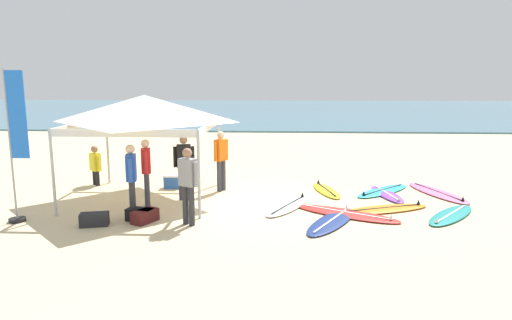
{
  "coord_description": "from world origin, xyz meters",
  "views": [
    {
      "loc": [
        1.11,
        -11.37,
        3.2
      ],
      "look_at": [
        0.43,
        0.81,
        1.0
      ],
      "focal_mm": 32.27,
      "sensor_mm": 36.0,
      "label": 1
    }
  ],
  "objects_px": {
    "surfboard_yellow": "(326,190)",
    "person_red": "(146,168)",
    "canopy_tent": "(145,109)",
    "person_blue": "(131,176)",
    "surfboard_orange": "(385,209)",
    "surfboard_purple": "(387,194)",
    "surfboard_navy": "(332,221)",
    "cooler_box": "(173,181)",
    "surfboard_teal": "(451,215)",
    "surfboard_cyan": "(383,191)",
    "gear_bag_by_pole": "(145,216)",
    "surfboard_red": "(347,213)",
    "person_black": "(184,163)",
    "surfboard_white": "(288,206)",
    "gear_bag_near_tent": "(94,219)",
    "gear_bag_on_sand": "(140,215)",
    "surfboard_pink": "(438,193)",
    "banner_flag": "(16,153)",
    "person_yellow": "(95,164)",
    "person_orange": "(221,157)",
    "person_grey": "(188,181)"
  },
  "relations": [
    {
      "from": "surfboard_orange",
      "to": "person_grey",
      "type": "distance_m",
      "value": 4.86
    },
    {
      "from": "surfboard_pink",
      "to": "banner_flag",
      "type": "distance_m",
      "value": 10.73
    },
    {
      "from": "gear_bag_on_sand",
      "to": "person_grey",
      "type": "bearing_deg",
      "value": -11.29
    },
    {
      "from": "surfboard_navy",
      "to": "person_red",
      "type": "distance_m",
      "value": 4.68
    },
    {
      "from": "gear_bag_by_pole",
      "to": "surfboard_purple",
      "type": "bearing_deg",
      "value": 24.39
    },
    {
      "from": "cooler_box",
      "to": "surfboard_teal",
      "type": "bearing_deg",
      "value": -18.75
    },
    {
      "from": "person_blue",
      "to": "gear_bag_near_tent",
      "type": "distance_m",
      "value": 1.24
    },
    {
      "from": "surfboard_teal",
      "to": "banner_flag",
      "type": "distance_m",
      "value": 9.94
    },
    {
      "from": "surfboard_yellow",
      "to": "person_red",
      "type": "relative_size",
      "value": 1.13
    },
    {
      "from": "surfboard_yellow",
      "to": "surfboard_navy",
      "type": "xyz_separation_m",
      "value": [
        -0.14,
        -2.84,
        -0.0
      ]
    },
    {
      "from": "surfboard_orange",
      "to": "cooler_box",
      "type": "xyz_separation_m",
      "value": [
        -5.71,
        1.99,
        0.16
      ]
    },
    {
      "from": "person_red",
      "to": "person_yellow",
      "type": "xyz_separation_m",
      "value": [
        -2.23,
        2.26,
        -0.33
      ]
    },
    {
      "from": "surfboard_red",
      "to": "person_blue",
      "type": "distance_m",
      "value": 5.07
    },
    {
      "from": "surfboard_teal",
      "to": "person_black",
      "type": "xyz_separation_m",
      "value": [
        -6.5,
        1.12,
        0.95
      ]
    },
    {
      "from": "surfboard_yellow",
      "to": "person_grey",
      "type": "xyz_separation_m",
      "value": [
        -3.3,
        -3.16,
        0.95
      ]
    },
    {
      "from": "surfboard_white",
      "to": "cooler_box",
      "type": "xyz_separation_m",
      "value": [
        -3.35,
        1.85,
        0.16
      ]
    },
    {
      "from": "banner_flag",
      "to": "person_yellow",
      "type": "bearing_deg",
      "value": 85.9
    },
    {
      "from": "person_yellow",
      "to": "gear_bag_near_tent",
      "type": "xyz_separation_m",
      "value": [
        1.49,
        -3.77,
        -0.52
      ]
    },
    {
      "from": "canopy_tent",
      "to": "person_blue",
      "type": "height_order",
      "value": "canopy_tent"
    },
    {
      "from": "surfboard_cyan",
      "to": "canopy_tent",
      "type": "bearing_deg",
      "value": -170.99
    },
    {
      "from": "person_red",
      "to": "person_blue",
      "type": "bearing_deg",
      "value": -95.19
    },
    {
      "from": "surfboard_orange",
      "to": "person_orange",
      "type": "distance_m",
      "value": 4.69
    },
    {
      "from": "surfboard_teal",
      "to": "person_grey",
      "type": "distance_m",
      "value": 6.13
    },
    {
      "from": "surfboard_cyan",
      "to": "gear_bag_by_pole",
      "type": "bearing_deg",
      "value": -152.51
    },
    {
      "from": "person_black",
      "to": "person_blue",
      "type": "xyz_separation_m",
      "value": [
        -0.87,
        -1.62,
        0.0
      ]
    },
    {
      "from": "person_blue",
      "to": "surfboard_white",
      "type": "bearing_deg",
      "value": 16.6
    },
    {
      "from": "surfboard_teal",
      "to": "cooler_box",
      "type": "height_order",
      "value": "cooler_box"
    },
    {
      "from": "surfboard_orange",
      "to": "surfboard_red",
      "type": "xyz_separation_m",
      "value": [
        -1.0,
        -0.43,
        -0.0
      ]
    },
    {
      "from": "canopy_tent",
      "to": "surfboard_red",
      "type": "height_order",
      "value": "canopy_tent"
    },
    {
      "from": "surfboard_yellow",
      "to": "surfboard_teal",
      "type": "bearing_deg",
      "value": -39.57
    },
    {
      "from": "surfboard_red",
      "to": "person_black",
      "type": "xyz_separation_m",
      "value": [
        -4.09,
        1.13,
        0.95
      ]
    },
    {
      "from": "canopy_tent",
      "to": "surfboard_yellow",
      "type": "distance_m",
      "value": 5.48
    },
    {
      "from": "person_red",
      "to": "surfboard_white",
      "type": "bearing_deg",
      "value": 2.97
    },
    {
      "from": "gear_bag_near_tent",
      "to": "gear_bag_on_sand",
      "type": "relative_size",
      "value": 1.0
    },
    {
      "from": "surfboard_yellow",
      "to": "person_orange",
      "type": "height_order",
      "value": "person_orange"
    },
    {
      "from": "canopy_tent",
      "to": "person_grey",
      "type": "bearing_deg",
      "value": -54.69
    },
    {
      "from": "surfboard_yellow",
      "to": "surfboard_orange",
      "type": "bearing_deg",
      "value": -54.84
    },
    {
      "from": "surfboard_navy",
      "to": "person_blue",
      "type": "relative_size",
      "value": 1.38
    },
    {
      "from": "surfboard_navy",
      "to": "cooler_box",
      "type": "height_order",
      "value": "cooler_box"
    },
    {
      "from": "surfboard_white",
      "to": "surfboard_navy",
      "type": "distance_m",
      "value": 1.53
    },
    {
      "from": "surfboard_purple",
      "to": "person_yellow",
      "type": "distance_m",
      "value": 8.53
    },
    {
      "from": "person_orange",
      "to": "banner_flag",
      "type": "height_order",
      "value": "banner_flag"
    },
    {
      "from": "surfboard_yellow",
      "to": "surfboard_cyan",
      "type": "bearing_deg",
      "value": 1.5
    },
    {
      "from": "person_red",
      "to": "surfboard_cyan",
      "type": "bearing_deg",
      "value": 16.77
    },
    {
      "from": "surfboard_white",
      "to": "surfboard_red",
      "type": "relative_size",
      "value": 0.84
    },
    {
      "from": "surfboard_orange",
      "to": "surfboard_purple",
      "type": "xyz_separation_m",
      "value": [
        0.37,
        1.45,
        0.0
      ]
    },
    {
      "from": "surfboard_red",
      "to": "person_red",
      "type": "xyz_separation_m",
      "value": [
        -4.88,
        0.4,
        0.95
      ]
    },
    {
      "from": "gear_bag_near_tent",
      "to": "gear_bag_on_sand",
      "type": "bearing_deg",
      "value": 24.61
    },
    {
      "from": "surfboard_white",
      "to": "cooler_box",
      "type": "relative_size",
      "value": 4.38
    },
    {
      "from": "gear_bag_on_sand",
      "to": "cooler_box",
      "type": "distance_m",
      "value": 3.13
    }
  ]
}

